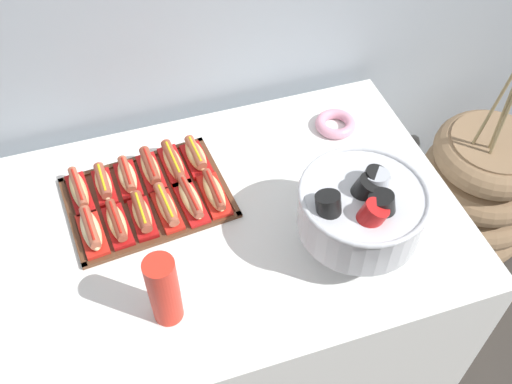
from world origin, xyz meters
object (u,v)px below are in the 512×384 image
at_px(floor_vase, 476,190).
at_px(serving_tray, 148,198).
at_px(hot_dog_2, 142,215).
at_px(hot_dog_9, 151,169).
at_px(hot_dog_10, 174,163).
at_px(hot_dog_0, 91,231).
at_px(hot_dog_4, 191,200).
at_px(hot_dog_5, 214,193).
at_px(cup_stack, 164,290).
at_px(hot_dog_11, 196,156).
at_px(hot_dog_6, 79,191).
at_px(hot_dog_8, 128,177).
at_px(punch_bowl, 361,209).
at_px(donut, 335,124).
at_px(hot_dog_7, 104,184).
at_px(buffet_table, 230,283).
at_px(hot_dog_3, 167,207).
at_px(hot_dog_1, 117,223).

relative_size(floor_vase, serving_tray, 2.25).
relative_size(hot_dog_2, hot_dog_9, 0.90).
bearing_deg(hot_dog_2, hot_dog_10, 52.92).
height_order(hot_dog_2, hot_dog_10, hot_dog_2).
height_order(floor_vase, serving_tray, floor_vase).
bearing_deg(hot_dog_0, hot_dog_2, 5.20).
xyz_separation_m(hot_dog_4, hot_dog_5, (0.07, 0.01, -0.00)).
bearing_deg(cup_stack, hot_dog_11, 68.11).
height_order(hot_dog_5, hot_dog_6, hot_dog_6).
height_order(hot_dog_8, punch_bowl, punch_bowl).
bearing_deg(punch_bowl, hot_dog_4, 145.41).
xyz_separation_m(hot_dog_4, donut, (0.55, 0.19, -0.02)).
xyz_separation_m(hot_dog_5, hot_dog_6, (-0.39, 0.13, 0.00)).
relative_size(hot_dog_4, hot_dog_11, 1.18).
bearing_deg(punch_bowl, hot_dog_7, 146.68).
distance_m(floor_vase, hot_dog_9, 1.41).
xyz_separation_m(hot_dog_0, hot_dog_8, (0.13, 0.18, -0.00)).
bearing_deg(buffet_table, hot_dog_7, 145.54).
bearing_deg(punch_bowl, hot_dog_3, 150.35).
bearing_deg(hot_dog_8, punch_bowl, -37.04).
distance_m(hot_dog_2, hot_dog_11, 0.28).
bearing_deg(hot_dog_8, hot_dog_4, -42.53).
relative_size(hot_dog_3, hot_dog_9, 1.00).
bearing_deg(serving_tray, buffet_table, -36.32).
height_order(serving_tray, hot_dog_9, hot_dog_9).
height_order(hot_dog_7, hot_dog_9, hot_dog_9).
height_order(hot_dog_0, donut, hot_dog_0).
bearing_deg(hot_dog_9, hot_dog_10, 5.20).
bearing_deg(cup_stack, donut, 37.01).
relative_size(buffet_table, hot_dog_5, 7.84).
bearing_deg(hot_dog_1, cup_stack, -75.71).
height_order(buffet_table, hot_dog_6, hot_dog_6).
relative_size(hot_dog_8, hot_dog_10, 0.86).
distance_m(hot_dog_0, donut, 0.88).
bearing_deg(hot_dog_2, hot_dog_1, -174.80).
xyz_separation_m(hot_dog_6, hot_dog_10, (0.30, 0.03, -0.00)).
relative_size(buffet_table, donut, 10.04).
xyz_separation_m(floor_vase, hot_dog_9, (-1.31, 0.04, 0.52)).
bearing_deg(hot_dog_5, hot_dog_7, 156.38).
xyz_separation_m(hot_dog_4, punch_bowl, (0.41, -0.28, 0.13)).
height_order(hot_dog_3, hot_dog_5, hot_dog_3).
xyz_separation_m(buffet_table, hot_dog_2, (-0.24, 0.07, 0.39)).
bearing_deg(hot_dog_3, hot_dog_10, 70.75).
relative_size(floor_vase, hot_dog_0, 6.67).
height_order(hot_dog_0, hot_dog_7, hot_dog_0).
bearing_deg(cup_stack, hot_dog_3, 78.12).
height_order(hot_dog_1, hot_dog_3, hot_dog_3).
bearing_deg(hot_dog_4, hot_dog_7, 148.94).
xyz_separation_m(hot_dog_5, hot_dog_9, (-0.16, 0.15, 0.01)).
bearing_deg(serving_tray, punch_bowl, -33.82).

